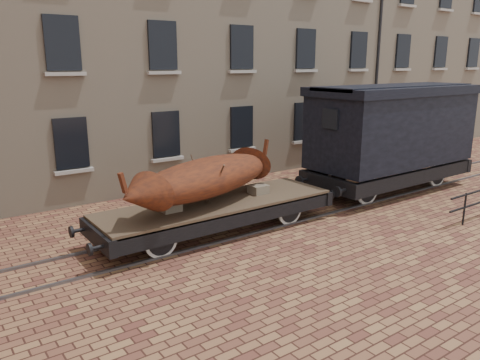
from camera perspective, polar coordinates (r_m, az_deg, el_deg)
ground at (r=15.74m, az=7.85°, el=-3.78°), size 90.00×90.00×0.00m
warehouse_cream at (r=24.83m, az=-3.03°, el=19.17°), size 40.00×10.19×14.00m
rail_track at (r=15.73m, az=7.86°, el=-3.67°), size 30.00×1.52×0.06m
flatcar_wagon at (r=13.47m, az=-2.80°, el=-3.41°), size 7.93×2.15×1.20m
iron_boat at (r=13.04m, az=-4.03°, el=0.37°), size 5.95×3.14×1.47m
goods_van at (r=18.45m, az=18.15°, el=6.30°), size 7.75×2.83×4.01m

